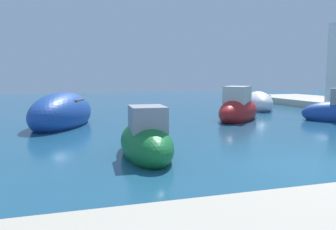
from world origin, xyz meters
The scene contains 6 objects.
ground centered at (0.00, 0.00, 0.00)m, with size 80.00×80.00×0.00m, color #1E5170.
moored_boat_0 centered at (2.26, 8.96, 0.52)m, with size 4.30×4.44×2.07m.
moored_boat_1 centered at (-6.51, 9.29, 0.54)m, with size 3.78×5.58×1.95m.
moored_boat_2 centered at (-6.72, 15.41, 0.30)m, with size 3.28×1.62×1.09m.
moored_boat_4 centered at (6.14, 13.33, 0.44)m, with size 3.35×4.82×1.60m.
moored_boat_6 centered at (-4.06, 2.62, 0.42)m, with size 1.54×3.62×1.70m.
Camera 1 is at (-5.94, -6.10, 2.19)m, focal length 34.51 mm.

